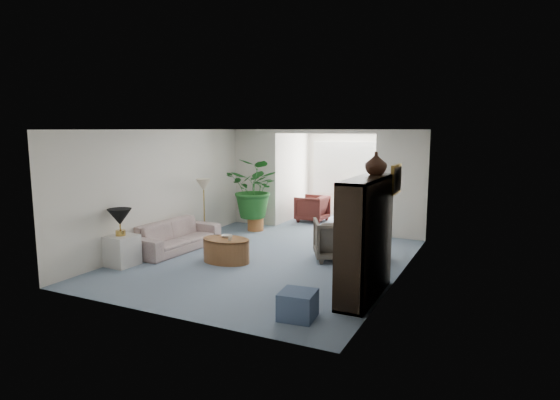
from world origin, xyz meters
The scene contains 26 objects.
floor centered at (0.00, 0.00, 0.00)m, with size 6.00×6.00×0.00m, color gray.
sunroom_floor centered at (0.00, 4.10, 0.00)m, with size 2.60×2.60×0.00m, color gray.
back_pier_left centered at (-1.90, 3.00, 1.25)m, with size 1.20×0.12×2.50m, color silver.
back_pier_right centered at (1.90, 3.00, 1.25)m, with size 1.20×0.12×2.50m, color silver.
back_header centered at (0.00, 3.00, 2.45)m, with size 2.60×0.12×0.10m, color silver.
window_pane centered at (0.00, 5.18, 1.40)m, with size 2.20×0.02×1.50m, color white.
window_blinds centered at (0.00, 5.15, 1.40)m, with size 2.20×0.02×1.50m, color white.
framed_picture centered at (2.46, -0.10, 1.70)m, with size 0.04×0.50×0.40m, color beige.
sofa centered at (-2.07, -0.10, 0.30)m, with size 2.07×0.81×0.60m, color beige.
end_table centered at (-2.27, -1.45, 0.28)m, with size 0.52×0.52×0.57m, color silver.
table_lamp centered at (-2.27, -1.45, 0.92)m, with size 0.44×0.44×0.30m, color black.
floor_lamp centered at (-2.13, 1.00, 1.25)m, with size 0.36×0.36×0.28m, color beige.
coffee_table centered at (-0.65, -0.40, 0.23)m, with size 0.95×0.95×0.45m, color brown.
coffee_bowl centered at (-0.70, -0.30, 0.47)m, with size 0.20×0.20×0.05m, color silver.
coffee_cup centered at (-0.50, -0.50, 0.50)m, with size 0.10×0.10×0.09m, color beige.
wingback_chair centered at (1.17, 0.70, 0.39)m, with size 0.84×0.86×0.78m, color #60574B.
side_table_dark centered at (1.87, 1.00, 0.33)m, with size 0.55×0.44×0.66m, color black.
entertainment_cabinet centered at (2.23, -1.09, 0.90)m, with size 0.43×1.63×1.81m, color black.
cabinet_urn centered at (2.23, -0.59, 1.98)m, with size 0.34×0.34×0.36m, color #321B10.
ottoman centered at (1.67, -2.28, 0.19)m, with size 0.46×0.46×0.37m, color slate.
plant_pot centered at (-1.51, 2.30, 0.16)m, with size 0.40×0.40×0.32m, color #A25F2F.
house_plant centered at (-1.51, 2.30, 1.06)m, with size 1.33×1.15×1.48m, color #205F21.
sunroom_chair_blue centered at (0.82, 4.00, 0.35)m, with size 0.75×0.77×0.70m, color slate.
sunroom_chair_maroon centered at (-0.68, 4.00, 0.36)m, with size 0.76×0.79×0.72m, color #59241E.
sunroom_table centered at (0.07, 4.75, 0.29)m, with size 0.47×0.36×0.57m, color brown.
shelf_clutter centered at (2.18, -1.19, 1.09)m, with size 0.30×1.18×1.06m.
Camera 1 is at (4.07, -7.77, 2.51)m, focal length 30.15 mm.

